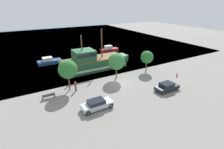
% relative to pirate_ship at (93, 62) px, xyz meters
% --- Properties ---
extents(ground_plane, '(160.00, 160.00, 0.00)m').
position_rel_pirate_ship_xyz_m(ground_plane, '(1.31, -9.45, -1.68)').
color(ground_plane, gray).
extents(water_surface, '(80.00, 80.00, 0.00)m').
position_rel_pirate_ship_xyz_m(water_surface, '(1.31, 34.55, -1.68)').
color(water_surface, '#38667F').
rests_on(water_surface, ground).
extents(pirate_ship, '(15.90, 5.04, 8.85)m').
position_rel_pirate_ship_xyz_m(pirate_ship, '(0.00, 0.00, 0.00)').
color(pirate_ship, '#1E5633').
rests_on(pirate_ship, water_surface).
extents(moored_boat_dockside, '(5.61, 2.18, 1.70)m').
position_rel_pirate_ship_xyz_m(moored_boat_dockside, '(-7.87, 8.74, -1.04)').
color(moored_boat_dockside, navy).
rests_on(moored_boat_dockside, water_surface).
extents(moored_boat_outer, '(5.47, 1.87, 2.04)m').
position_rel_pirate_ship_xyz_m(moored_boat_outer, '(10.25, 10.69, -0.92)').
color(moored_boat_outer, maroon).
rests_on(moored_boat_outer, water_surface).
extents(parked_car_curb_front, '(4.33, 1.95, 1.42)m').
position_rel_pirate_ship_xyz_m(parked_car_curb_front, '(6.93, -15.86, -0.98)').
color(parked_car_curb_front, black).
rests_on(parked_car_curb_front, ground_plane).
extents(parked_car_curb_mid, '(4.55, 1.89, 1.44)m').
position_rel_pirate_ship_xyz_m(parked_car_curb_mid, '(-6.05, -14.93, -0.96)').
color(parked_car_curb_mid, '#B7BCC6').
rests_on(parked_car_curb_mid, ground_plane).
extents(fire_hydrant, '(0.42, 0.25, 0.76)m').
position_rel_pirate_ship_xyz_m(fire_hydrant, '(13.25, -12.60, -1.27)').
color(fire_hydrant, red).
rests_on(fire_hydrant, ground_plane).
extents(bench_promenade_east, '(1.97, 0.45, 0.85)m').
position_rel_pirate_ship_xyz_m(bench_promenade_east, '(-11.49, -8.44, -1.24)').
color(bench_promenade_east, '#4C4742').
rests_on(bench_promenade_east, ground_plane).
extents(pedestrian_walking_near, '(0.32, 0.32, 1.78)m').
position_rel_pirate_ship_xyz_m(pedestrian_walking_near, '(-6.91, -8.21, -0.78)').
color(pedestrian_walking_near, '#232838').
rests_on(pedestrian_walking_near, ground_plane).
extents(tree_row_east, '(3.22, 3.22, 5.44)m').
position_rel_pirate_ship_xyz_m(tree_row_east, '(-7.67, -7.21, 2.14)').
color(tree_row_east, brown).
rests_on(tree_row_east, ground_plane).
extents(tree_row_mideast, '(3.29, 3.29, 5.20)m').
position_rel_pirate_ship_xyz_m(tree_row_mideast, '(2.00, -7.01, 1.86)').
color(tree_row_mideast, brown).
rests_on(tree_row_mideast, ground_plane).
extents(tree_row_midwest, '(2.74, 2.74, 4.57)m').
position_rel_pirate_ship_xyz_m(tree_row_midwest, '(9.78, -6.95, 1.50)').
color(tree_row_midwest, brown).
rests_on(tree_row_midwest, ground_plane).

